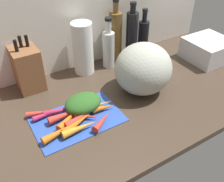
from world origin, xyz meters
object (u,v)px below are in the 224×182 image
Objects in this scene: carrot_11 at (63,130)px; bottle_0 at (109,48)px; carrot_6 at (104,108)px; winter_squash at (143,69)px; cutting_board at (78,119)px; carrot_3 at (95,106)px; carrot_9 at (45,112)px; carrot_0 at (87,116)px; bottle_2 at (132,36)px; knife_block at (27,68)px; bottle_3 at (143,37)px; paper_towel_roll at (83,49)px; dish_rack at (208,49)px; carrot_4 at (50,113)px; bottle_1 at (116,36)px; carrot_10 at (67,114)px; carrot_12 at (70,117)px; carrot_2 at (80,128)px; carrot_1 at (78,123)px; carrot_7 at (63,110)px; carrot_5 at (81,117)px; carrot_8 at (102,121)px.

bottle_0 is (43.10, 36.57, 9.04)cm from carrot_11.
winter_squash is (24.12, 4.31, 10.09)cm from carrot_6.
carrot_3 reaches higher than cutting_board.
carrot_0 is at bearing -39.88° from carrot_9.
carrot_3 is at bearing -143.35° from bottle_2.
knife_block is 0.94× the size of bottle_3.
bottle_3 is at bearing -1.83° from paper_towel_roll.
bottle_2 is at bearing -1.39° from bottle_0.
dish_rack is at bearing -0.65° from carrot_9.
carrot_4 is 46.97cm from winter_squash.
bottle_1 is at bearing 39.08° from carrot_11.
carrot_6 reaches higher than cutting_board.
carrot_10 is at bearing 55.88° from carrot_11.
carrot_12 reaches higher than carrot_6.
bottle_3 is at bearing 1.72° from bottle_0.
carrot_2 is 62.86cm from bottle_1.
dish_rack is (90.88, 16.04, 3.56)cm from carrot_2.
dish_rack is at bearing -38.34° from bottle_3.
bottle_3 is (67.58, 24.29, 9.48)cm from carrot_4.
carrot_12 is 58.21cm from bottle_1.
carrot_11 is at bearing -170.01° from carrot_6.
winter_squash is (33.17, 5.35, 10.24)cm from carrot_0.
bottle_2 is (51.07, 35.45, 12.33)cm from carrot_1.
carrot_0 is 55.46cm from bottle_1.
carrot_11 is 77.41cm from bottle_3.
carrot_2 is (-0.66, -3.23, -0.01)cm from carrot_1.
carrot_0 is at bearing -39.83° from carrot_4.
carrot_10 is (-3.32, 3.06, 2.15)cm from cutting_board.
bottle_0 reaches higher than dish_rack.
carrot_12 is 0.43× the size of bottle_1.
knife_block is (-9.63, 35.25, 10.43)cm from cutting_board.
bottle_0 is at bearing 33.10° from carrot_7.
carrot_2 is 0.53× the size of bottle_3.
carrot_6 is 0.69× the size of carrot_12.
carrot_12 is 0.56× the size of winter_squash.
bottle_1 is at bearing 40.86° from cutting_board.
bottle_0 is 15.37cm from bottle_2.
cutting_board is 38.56cm from winter_squash.
bottle_1 is (40.41, 37.61, 12.48)cm from carrot_5.
carrot_3 is at bearing -177.12° from winter_squash.
carrot_4 is (-9.02, 8.15, 1.59)cm from cutting_board.
bottle_3 reaches higher than cutting_board.
bottle_2 is (58.08, 36.21, 12.47)cm from carrot_11.
winter_squash is (47.54, -6.66, 10.36)cm from carrot_9.
carrot_1 is 91.19cm from dish_rack.
carrot_12 is 0.57× the size of knife_block.
carrot_4 is at bearing 135.17° from carrot_8.
carrot_8 is 45.30cm from paper_towel_roll.
bottle_3 reaches higher than knife_block.
carrot_11 is 98.24cm from dish_rack.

